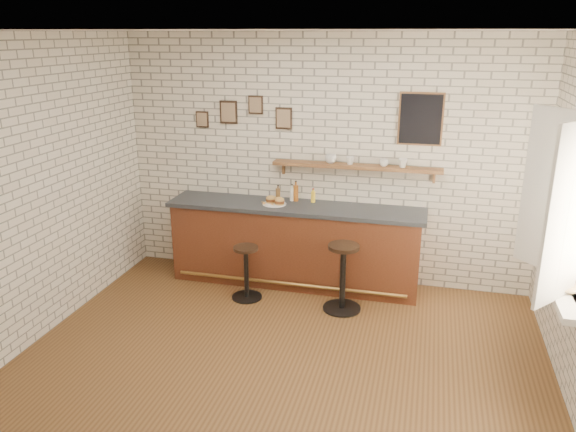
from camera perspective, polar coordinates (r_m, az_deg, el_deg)
name	(u,v)px	position (r m, az deg, el deg)	size (l,w,h in m)	color
ground	(282,358)	(5.58, -0.59, -14.18)	(5.00, 5.00, 0.00)	brown
bar_counter	(295,244)	(6.89, 0.71, -2.90)	(3.10, 0.65, 1.01)	#5A2B18
sandwich_plate	(274,204)	(6.76, -1.39, 1.24)	(0.28, 0.28, 0.01)	white
ciabatta_sandwich	(275,200)	(6.74, -1.30, 1.62)	(0.27, 0.20, 0.08)	tan
potato_chips	(273,203)	(6.76, -1.56, 1.31)	(0.26, 0.19, 0.00)	#E4AA50
bitters_bottle_brown	(278,194)	(6.93, -1.02, 2.28)	(0.06, 0.06, 0.19)	brown
bitters_bottle_white	(292,194)	(6.89, 0.41, 2.25)	(0.05, 0.05, 0.21)	white
bitters_bottle_amber	(296,193)	(6.87, 0.80, 2.37)	(0.06, 0.06, 0.25)	#9F5319
condiment_bottle_yellow	(313,196)	(6.83, 2.57, 2.00)	(0.05, 0.05, 0.17)	yellow
bar_stool_left	(246,271)	(6.57, -4.26, -5.57)	(0.36, 0.36, 0.64)	black
bar_stool_right	(343,275)	(6.29, 5.59, -6.01)	(0.43, 0.43, 0.78)	black
wall_shelf	(356,167)	(6.68, 6.93, 5.01)	(2.00, 0.18, 0.18)	brown
shelf_cup_a	(331,159)	(6.70, 4.37, 5.79)	(0.13, 0.13, 0.10)	white
shelf_cup_b	(350,161)	(6.67, 6.32, 5.62)	(0.10, 0.10, 0.09)	white
shelf_cup_c	(384,163)	(6.63, 9.72, 5.36)	(0.11, 0.11, 0.09)	white
shelf_cup_d	(403,163)	(6.61, 11.58, 5.29)	(0.11, 0.11, 0.10)	white
back_wall_decor	(344,117)	(6.67, 5.71, 10.01)	(2.96, 0.02, 0.56)	black
window_sill	(559,286)	(5.41, 25.85, -6.44)	(0.20, 1.35, 0.06)	white
casement_window	(567,203)	(5.16, 26.52, 1.21)	(0.40, 1.30, 1.56)	white
book_lower	(560,288)	(5.28, 25.94, -6.58)	(0.17, 0.23, 0.02)	tan
book_upper	(561,286)	(5.26, 25.99, -6.43)	(0.17, 0.23, 0.02)	tan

